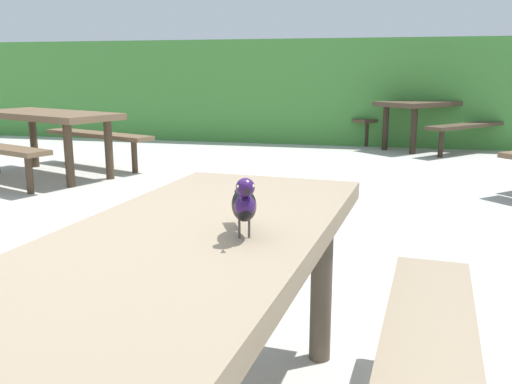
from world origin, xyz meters
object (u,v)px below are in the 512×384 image
picnic_table_foreground (190,290)px  picnic_table_mid_right (430,113)px  picnic_table_far_centre (48,128)px  bird_grackle (244,203)px

picnic_table_foreground → picnic_table_mid_right: size_ratio=0.78×
picnic_table_far_centre → picnic_table_foreground: bearing=-52.1°
picnic_table_mid_right → picnic_table_far_centre: size_ratio=1.09×
bird_grackle → picnic_table_far_centre: bearing=129.3°
bird_grackle → picnic_table_mid_right: bird_grackle is taller
picnic_table_foreground → picnic_table_far_centre: size_ratio=0.84×
picnic_table_foreground → bird_grackle: (0.18, -0.02, 0.29)m
bird_grackle → picnic_table_mid_right: 7.62m
picnic_table_foreground → picnic_table_far_centre: (-3.20, 4.10, 0.00)m
picnic_table_foreground → picnic_table_mid_right: (1.23, 7.52, 0.00)m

